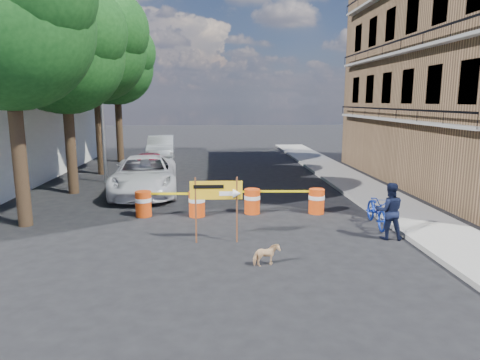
{
  "coord_description": "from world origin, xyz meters",
  "views": [
    {
      "loc": [
        -0.67,
        -11.93,
        4.03
      ],
      "look_at": [
        0.29,
        2.72,
        1.3
      ],
      "focal_mm": 32.0,
      "sensor_mm": 36.0,
      "label": 1
    }
  ],
  "objects": [
    {
      "name": "barrel_mid_right",
      "position": [
        0.75,
        3.04,
        0.47
      ],
      "size": [
        0.58,
        0.58,
        0.9
      ],
      "color": "#E2420D",
      "rests_on": "ground"
    },
    {
      "name": "tree_mid_b",
      "position": [
        -6.73,
        12.0,
        6.71
      ],
      "size": [
        5.67,
        5.4,
        9.62
      ],
      "color": "#332316",
      "rests_on": "ground"
    },
    {
      "name": "tree_far",
      "position": [
        -6.74,
        17.0,
        6.22
      ],
      "size": [
        5.04,
        4.8,
        8.84
      ],
      "color": "#332316",
      "rests_on": "ground"
    },
    {
      "name": "suv_white",
      "position": [
        -3.63,
        6.73,
        0.82
      ],
      "size": [
        3.21,
        6.1,
        1.64
      ],
      "primitive_type": "imported",
      "rotation": [
        0.0,
        0.0,
        0.09
      ],
      "color": "white",
      "rests_on": "ground"
    },
    {
      "name": "streetlamp",
      "position": [
        -5.93,
        9.5,
        4.38
      ],
      "size": [
        1.25,
        0.18,
        8.0
      ],
      "color": "gray",
      "rests_on": "ground"
    },
    {
      "name": "pedestrian",
      "position": [
        4.5,
        -0.1,
        0.85
      ],
      "size": [
        0.92,
        0.78,
        1.69
      ],
      "primitive_type": "imported",
      "rotation": [
        0.0,
        0.0,
        2.96
      ],
      "color": "black",
      "rests_on": "ground"
    },
    {
      "name": "barrel_far_left",
      "position": [
        -3.11,
        2.9,
        0.47
      ],
      "size": [
        0.58,
        0.58,
        0.9
      ],
      "color": "#E2420D",
      "rests_on": "ground"
    },
    {
      "name": "tree_near",
      "position": [
        -6.73,
        2.0,
        6.36
      ],
      "size": [
        5.46,
        5.2,
        9.15
      ],
      "color": "#332316",
      "rests_on": "ground"
    },
    {
      "name": "sidewalk_east",
      "position": [
        6.2,
        6.0,
        0.07
      ],
      "size": [
        2.4,
        40.0,
        0.15
      ],
      "primitive_type": "cube",
      "color": "gray",
      "rests_on": "ground"
    },
    {
      "name": "detour_sign",
      "position": [
        -0.37,
        -0.13,
        1.4
      ],
      "size": [
        1.49,
        0.28,
        1.91
      ],
      "rotation": [
        0.0,
        0.0,
        -0.02
      ],
      "color": "#592D19",
      "rests_on": "ground"
    },
    {
      "name": "sedan_silver",
      "position": [
        -4.21,
        17.97,
        0.82
      ],
      "size": [
        2.08,
        5.11,
        1.65
      ],
      "primitive_type": "imported",
      "rotation": [
        0.0,
        0.0,
        0.07
      ],
      "color": "silver",
      "rests_on": "ground"
    },
    {
      "name": "sedan_red",
      "position": [
        -4.05,
        10.24,
        0.69
      ],
      "size": [
        1.78,
        4.12,
        1.39
      ],
      "primitive_type": "imported",
      "rotation": [
        0.0,
        0.0,
        -0.03
      ],
      "color": "#A20D24",
      "rests_on": "ground"
    },
    {
      "name": "tree_mid_a",
      "position": [
        -6.74,
        7.0,
        6.01
      ],
      "size": [
        5.25,
        5.0,
        8.68
      ],
      "color": "#332316",
      "rests_on": "ground"
    },
    {
      "name": "barrel_mid_left",
      "position": [
        -1.23,
        2.77,
        0.47
      ],
      "size": [
        0.58,
        0.58,
        0.9
      ],
      "color": "#E2420D",
      "rests_on": "ground"
    },
    {
      "name": "ground",
      "position": [
        0.0,
        0.0,
        0.0
      ],
      "size": [
        120.0,
        120.0,
        0.0
      ],
      "primitive_type": "plane",
      "color": "black",
      "rests_on": "ground"
    },
    {
      "name": "bicycle",
      "position": [
        4.64,
        1.2,
        1.02
      ],
      "size": [
        0.82,
        1.14,
        2.05
      ],
      "primitive_type": "imported",
      "rotation": [
        0.0,
        0.0,
        -0.1
      ],
      "color": "#132C9B",
      "rests_on": "ground"
    },
    {
      "name": "barrel_far_right",
      "position": [
        3.08,
        2.9,
        0.47
      ],
      "size": [
        0.58,
        0.58,
        0.9
      ],
      "color": "#E2420D",
      "rests_on": "ground"
    },
    {
      "name": "dog",
      "position": [
        0.63,
        -1.97,
        0.28
      ],
      "size": [
        0.72,
        0.48,
        0.56
      ],
      "primitive_type": "imported",
      "rotation": [
        0.0,
        0.0,
        1.88
      ],
      "color": "#E4B883",
      "rests_on": "ground"
    }
  ]
}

